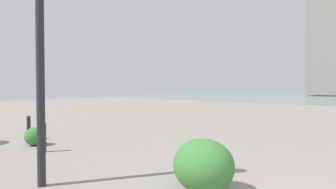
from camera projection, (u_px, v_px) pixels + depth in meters
lamppost at (40, 16)px, 4.80m from camera, size 0.98×0.28×4.49m
bollard_near at (44, 136)px, 7.42m from camera, size 0.13×0.13×0.79m
bollard_mid at (29, 127)px, 9.20m from camera, size 0.13×0.13×0.78m
shrub_low at (35, 136)px, 8.27m from camera, size 0.63×0.57×0.53m
shrub_round at (203, 166)px, 4.58m from camera, size 1.03×0.93×0.88m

